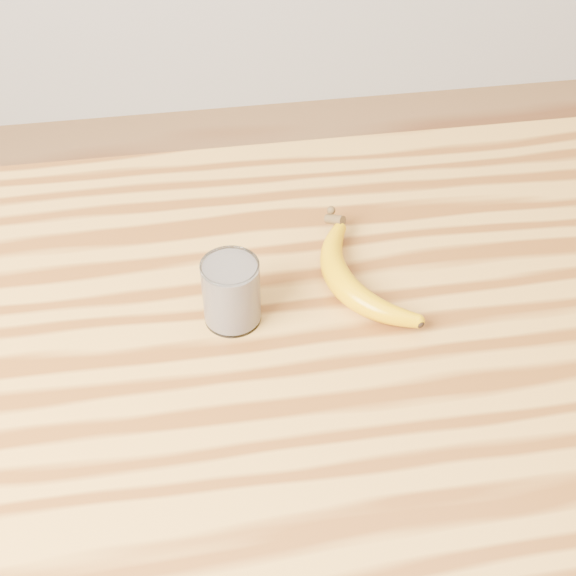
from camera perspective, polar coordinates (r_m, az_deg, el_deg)
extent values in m
cube|color=#B97F34|center=(0.98, 6.71, -3.35)|extent=(1.20, 0.80, 0.04)
cylinder|color=brown|center=(1.55, -17.80, -7.56)|extent=(0.06, 0.06, 0.86)
cylinder|color=white|center=(0.94, -4.05, -0.30)|extent=(0.07, 0.07, 0.09)
torus|color=white|center=(0.91, -4.18, 1.59)|extent=(0.07, 0.07, 0.00)
cylinder|color=beige|center=(0.94, -4.05, -0.33)|extent=(0.06, 0.06, 0.08)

